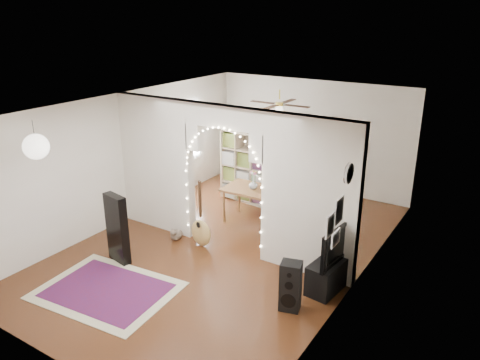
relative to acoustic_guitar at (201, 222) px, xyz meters
The scene contains 25 objects.
floor 0.68m from the acoustic_guitar, 31.37° to the left, with size 7.50×7.50×0.00m, color black.
ceiling 2.27m from the acoustic_guitar, 31.37° to the left, with size 5.00×7.50×0.02m, color white.
wall_back 4.11m from the acoustic_guitar, 84.15° to the left, with size 5.00×0.02×2.70m, color silver.
wall_front 3.63m from the acoustic_guitar, 83.32° to the right, with size 5.00×0.02×2.70m, color silver.
wall_left 2.28m from the acoustic_guitar, behind, with size 0.02×7.50×2.70m, color silver.
wall_right 3.05m from the acoustic_guitar, ahead, with size 0.02×7.50×2.70m, color silver.
divider_wall 1.06m from the acoustic_guitar, 31.37° to the left, with size 5.00×0.20×2.70m.
fairy_lights 1.15m from the acoustic_guitar, 16.31° to the left, with size 1.64×0.04×1.60m, color #FFEABF, non-canonical shape.
window 3.08m from the acoustic_guitar, 135.14° to the left, with size 0.04×1.20×1.40m, color white.
wall_clock 3.33m from the acoustic_guitar, ahead, with size 0.31×0.31×0.03m, color white.
picture_frames 3.15m from the acoustic_guitar, 14.55° to the right, with size 0.02×0.50×0.70m, color white, non-canonical shape.
paper_lantern 3.16m from the acoustic_guitar, 124.72° to the right, with size 0.40×0.40×0.40m, color white.
ceiling_fan 2.98m from the acoustic_guitar, 79.67° to the left, with size 1.10×1.10×0.30m, color gold, non-canonical shape.
area_rug 2.13m from the acoustic_guitar, 99.84° to the right, with size 2.10×1.59×0.02m, color maroon.
guitar_case 1.53m from the acoustic_guitar, 125.60° to the right, with size 0.48×0.16×1.26m, color black.
acoustic_guitar is the anchor object (origin of this frame).
tabby_cat 0.67m from the acoustic_guitar, behind, with size 0.24×0.44×0.29m.
floor_speaker 2.49m from the acoustic_guitar, 20.99° to the right, with size 0.36×0.33×0.78m.
media_console 2.62m from the acoustic_guitar, ahead, with size 0.40×1.00×0.50m, color black.
tv 2.63m from the acoustic_guitar, ahead, with size 1.07×0.14×0.62m, color black.
bookcase 2.45m from the acoustic_guitar, 96.38° to the left, with size 1.63×0.41×1.67m, color tan.
dining_table 1.48m from the acoustic_guitar, 79.07° to the left, with size 1.23×0.84×0.76m.
flower_vase 1.51m from the acoustic_guitar, 79.07° to the left, with size 0.18×0.18×0.19m, color white.
dining_chair_left 2.90m from the acoustic_guitar, 82.82° to the left, with size 0.56×0.58×0.52m, color #4D3D26.
dining_chair_right 2.01m from the acoustic_guitar, 58.91° to the left, with size 0.53×0.54×0.49m, color #4D3D26.
Camera 1 is at (4.48, -6.57, 4.22)m, focal length 35.00 mm.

